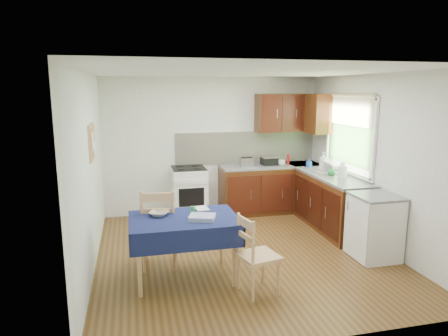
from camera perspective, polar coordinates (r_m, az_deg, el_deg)
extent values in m
plane|color=#493213|center=(5.78, 2.70, -12.02)|extent=(4.20, 4.20, 0.00)
cube|color=white|center=(5.32, 2.95, 13.58)|extent=(4.00, 4.20, 0.02)
cube|color=silver|center=(7.43, -1.63, 3.21)|extent=(4.00, 0.02, 2.50)
cube|color=silver|center=(3.50, 12.35, -6.05)|extent=(4.00, 0.02, 2.50)
cube|color=white|center=(5.24, -18.72, -0.70)|extent=(0.02, 4.20, 2.50)
cube|color=silver|center=(6.26, 20.72, 1.01)|extent=(0.02, 4.20, 2.50)
cube|color=black|center=(7.58, 6.67, -3.02)|extent=(1.90, 0.60, 0.86)
cube|color=black|center=(6.83, 15.12, -4.93)|extent=(0.60, 1.70, 0.86)
cube|color=slate|center=(7.48, 6.75, 0.32)|extent=(1.90, 0.60, 0.04)
cube|color=slate|center=(6.72, 15.31, -1.23)|extent=(0.60, 1.70, 0.04)
cube|color=slate|center=(7.73, 11.29, 0.52)|extent=(0.60, 0.60, 0.04)
cube|color=beige|center=(7.58, 3.22, 2.96)|extent=(2.70, 0.02, 0.60)
cube|color=black|center=(7.61, 9.10, 7.80)|extent=(1.20, 0.35, 0.70)
cube|color=black|center=(7.40, 13.42, 7.55)|extent=(0.35, 0.50, 0.70)
cube|color=white|center=(7.21, -5.02, -3.56)|extent=(0.60, 0.60, 0.90)
cube|color=black|center=(7.11, -5.08, -0.01)|extent=(0.58, 0.58, 0.02)
cube|color=black|center=(6.92, -4.66, -4.18)|extent=(0.44, 0.01, 0.32)
cube|color=#335E26|center=(6.80, 17.50, 4.10)|extent=(0.01, 1.40, 0.85)
cube|color=white|center=(6.75, 17.71, 9.57)|extent=(0.04, 1.48, 0.06)
cube|color=white|center=(6.88, 17.13, -0.45)|extent=(0.04, 1.48, 0.06)
cube|color=tan|center=(6.75, 17.49, 7.72)|extent=(0.02, 1.36, 0.44)
cube|color=white|center=(5.85, 20.69, -8.01)|extent=(0.55, 0.58, 0.85)
cube|color=slate|center=(5.73, 21.00, -3.79)|extent=(0.58, 0.60, 0.03)
cube|color=tan|center=(5.48, -18.40, 3.52)|extent=(0.02, 0.62, 0.47)
cube|color=#95673E|center=(5.47, -18.24, 3.53)|extent=(0.01, 0.56, 0.41)
cube|color=white|center=(5.39, -18.22, 3.64)|extent=(0.00, 0.18, 0.24)
cube|color=white|center=(5.60, -17.98, 2.68)|extent=(0.00, 0.15, 0.20)
cube|color=#101D43|center=(4.81, -5.77, -7.24)|extent=(1.24, 0.83, 0.03)
cube|color=#101D43|center=(4.45, -5.02, -10.33)|extent=(1.28, 0.02, 0.26)
cube|color=#101D43|center=(5.24, -6.36, -7.01)|extent=(1.28, 0.02, 0.26)
cube|color=#101D43|center=(4.81, -13.30, -8.92)|extent=(0.02, 0.87, 0.26)
cube|color=#101D43|center=(4.96, 1.57, -8.02)|extent=(0.02, 0.87, 0.26)
cylinder|color=tan|center=(4.60, -11.99, -13.47)|extent=(0.05, 0.05, 0.75)
cylinder|color=tan|center=(4.73, 1.52, -12.51)|extent=(0.05, 0.05, 0.75)
cylinder|color=tan|center=(5.22, -12.17, -10.46)|extent=(0.05, 0.05, 0.75)
cylinder|color=tan|center=(5.33, -0.32, -9.72)|extent=(0.05, 0.05, 0.75)
cube|color=tan|center=(5.29, -9.20, -8.59)|extent=(0.53, 0.53, 0.04)
cube|color=tan|center=(4.98, -9.49, -5.14)|extent=(0.42, 0.09, 0.33)
cylinder|color=tan|center=(5.54, -7.00, -10.35)|extent=(0.04, 0.04, 0.50)
cylinder|color=tan|center=(5.57, -10.95, -10.37)|extent=(0.04, 0.04, 0.50)
cylinder|color=tan|center=(5.19, -7.13, -11.87)|extent=(0.04, 0.04, 0.50)
cylinder|color=tan|center=(5.22, -11.37, -11.87)|extent=(0.04, 0.04, 0.50)
cube|color=tan|center=(4.60, 4.99, -12.43)|extent=(0.49, 0.49, 0.04)
cube|color=tan|center=(4.39, 3.11, -8.82)|extent=(0.11, 0.36, 0.29)
cylinder|color=tan|center=(4.65, 7.83, -15.19)|extent=(0.03, 0.03, 0.43)
cylinder|color=tan|center=(4.89, 5.61, -13.72)|extent=(0.03, 0.03, 0.43)
cylinder|color=tan|center=(4.49, 4.22, -16.11)|extent=(0.03, 0.03, 0.43)
cylinder|color=tan|center=(4.74, 2.13, -14.52)|extent=(0.03, 0.03, 0.43)
cube|color=silver|center=(7.23, 3.24, 0.83)|extent=(0.24, 0.15, 0.17)
cube|color=black|center=(7.21, 3.25, 1.54)|extent=(0.20, 0.02, 0.02)
cube|color=black|center=(7.47, 6.48, 0.97)|extent=(0.28, 0.24, 0.13)
cube|color=silver|center=(7.45, 6.49, 1.61)|extent=(0.28, 0.24, 0.03)
cylinder|color=red|center=(7.51, 9.17, 1.21)|extent=(0.04, 0.04, 0.20)
cube|color=gold|center=(7.55, 5.68, 1.18)|extent=(0.13, 0.11, 0.15)
cube|color=gray|center=(6.91, 14.58, -0.61)|extent=(0.39, 0.30, 0.02)
cylinder|color=white|center=(6.89, 14.61, 0.07)|extent=(0.05, 0.19, 0.19)
cylinder|color=white|center=(6.57, 16.56, -0.56)|extent=(0.15, 0.15, 0.19)
sphere|color=white|center=(6.55, 16.61, 0.41)|extent=(0.09, 0.09, 0.09)
imported|color=white|center=(7.43, 8.24, 0.76)|extent=(0.16, 0.16, 0.10)
imported|color=white|center=(7.00, 13.95, 0.87)|extent=(0.16, 0.16, 0.33)
imported|color=blue|center=(7.32, 12.06, 0.74)|extent=(0.10, 0.10, 0.17)
imported|color=#268C3B|center=(6.71, 15.13, -0.39)|extent=(0.13, 0.13, 0.15)
imported|color=beige|center=(4.90, -9.23, -6.44)|extent=(0.30, 0.30, 0.05)
imported|color=white|center=(5.09, -4.07, -5.90)|extent=(0.18, 0.23, 0.02)
cylinder|color=#258A39|center=(4.90, -4.52, -6.05)|extent=(0.05, 0.05, 0.10)
cube|color=navy|center=(4.71, -3.14, -7.07)|extent=(0.36, 0.32, 0.05)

